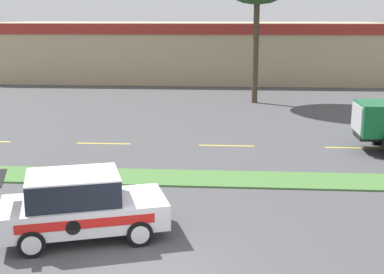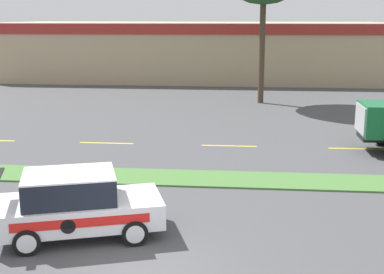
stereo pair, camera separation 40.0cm
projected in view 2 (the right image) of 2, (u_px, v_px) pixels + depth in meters
The scene contains 6 objects.
grass_verge at pixel (174, 178), 18.39m from camera, with size 120.00×1.84×0.06m, color #477538.
centre_line_4 at pixel (107, 143), 23.51m from camera, with size 2.40×0.14×0.01m, color yellow.
centre_line_5 at pixel (229, 146), 23.00m from camera, with size 2.40×0.14×0.01m, color yellow.
centre_line_6 at pixel (358, 149), 22.50m from camera, with size 2.40×0.14×0.01m, color yellow.
rally_car at pixel (77, 204), 13.45m from camera, with size 4.45×3.06×1.71m.
store_building_backdrop at pixel (194, 50), 47.67m from camera, with size 33.16×12.10×4.89m.
Camera 2 is at (2.32, -10.34, 5.49)m, focal length 50.00 mm.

